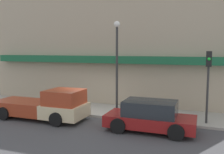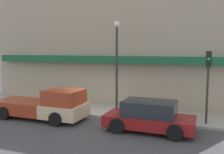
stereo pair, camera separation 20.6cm
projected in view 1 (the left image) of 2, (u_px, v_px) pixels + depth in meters
ground_plane at (87, 117)px, 15.09m from camera, size 80.00×80.00×0.00m
sidewalk at (98, 110)px, 16.59m from camera, size 36.00×3.23×0.14m
building at (114, 49)px, 19.02m from camera, size 19.80×3.80×8.88m
pickup_truck at (45, 106)px, 14.54m from camera, size 5.70×2.23×1.80m
parked_car at (150, 116)px, 12.41m from camera, size 4.42×2.06×1.53m
fire_hydrant at (68, 104)px, 16.42m from camera, size 0.21×0.21×0.75m
street_lamp at (117, 57)px, 14.73m from camera, size 0.36×0.36×5.57m
traffic_light at (208, 74)px, 12.97m from camera, size 0.28×0.42×3.84m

